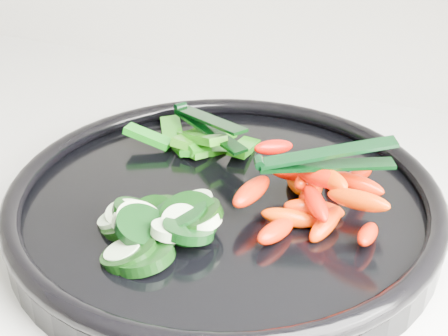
% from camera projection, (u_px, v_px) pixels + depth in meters
% --- Properties ---
extents(veggie_tray, '(0.43, 0.43, 0.04)m').
position_uv_depth(veggie_tray, '(224.00, 202.00, 0.54)').
color(veggie_tray, black).
rests_on(veggie_tray, counter).
extents(cucumber_pile, '(0.11, 0.12, 0.04)m').
position_uv_depth(cucumber_pile, '(155.00, 225.00, 0.49)').
color(cucumber_pile, black).
rests_on(cucumber_pile, veggie_tray).
extents(carrot_pile, '(0.13, 0.15, 0.05)m').
position_uv_depth(carrot_pile, '(314.00, 192.00, 0.51)').
color(carrot_pile, '#FD5200').
rests_on(carrot_pile, veggie_tray).
extents(pepper_pile, '(0.12, 0.08, 0.04)m').
position_uv_depth(pepper_pile, '(196.00, 141.00, 0.62)').
color(pepper_pile, '#0A6D11').
rests_on(pepper_pile, veggie_tray).
extents(tong_carrot, '(0.11, 0.07, 0.02)m').
position_uv_depth(tong_carrot, '(323.00, 159.00, 0.50)').
color(tong_carrot, black).
rests_on(tong_carrot, carrot_pile).
extents(tong_pepper, '(0.11, 0.07, 0.02)m').
position_uv_depth(tong_pepper, '(207.00, 123.00, 0.61)').
color(tong_pepper, black).
rests_on(tong_pepper, pepper_pile).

